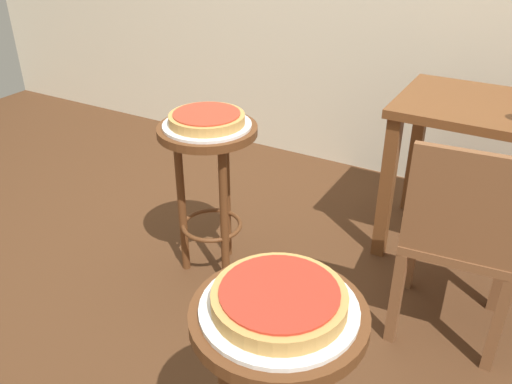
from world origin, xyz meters
The scene contains 9 objects.
ground_plane centered at (0.00, 0.00, 0.00)m, with size 6.00×6.00×0.00m, color #4C2D19.
stool_foreground centered at (0.74, -0.61, 0.54)m, with size 0.42×0.42×0.72m.
serving_plate_foreground centered at (0.74, -0.61, 0.72)m, with size 0.37×0.37×0.01m, color white.
pizza_foreground centered at (0.74, -0.61, 0.75)m, with size 0.31×0.31×0.05m.
stool_middle centered at (-0.03, 0.23, 0.54)m, with size 0.42×0.42×0.72m.
serving_plate_middle centered at (-0.03, 0.23, 0.72)m, with size 0.37×0.37×0.01m, color silver.
pizza_middle centered at (-0.03, 0.23, 0.75)m, with size 0.31×0.31×0.05m.
dining_table centered at (1.04, 0.99, 0.62)m, with size 0.97×0.61×0.75m.
wooden_chair centered at (1.01, 0.32, 0.47)m, with size 0.44×0.44×0.85m.
Camera 1 is at (1.16, -1.45, 1.55)m, focal length 37.53 mm.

